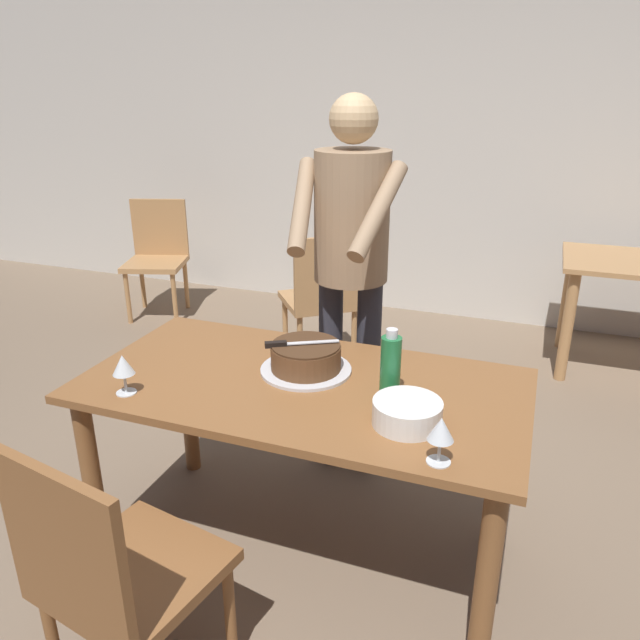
# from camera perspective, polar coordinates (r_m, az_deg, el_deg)

# --- Properties ---
(ground_plane) EXTENTS (14.00, 14.00, 0.00)m
(ground_plane) POSITION_cam_1_polar(r_m,az_deg,el_deg) (2.63, -1.46, -20.52)
(ground_plane) COLOR #7A6651
(back_wall) EXTENTS (10.00, 0.12, 2.70)m
(back_wall) POSITION_cam_1_polar(r_m,az_deg,el_deg) (4.83, 11.95, 16.06)
(back_wall) COLOR beige
(back_wall) RESTS_ON ground_plane
(main_dining_table) EXTENTS (1.58, 0.81, 0.75)m
(main_dining_table) POSITION_cam_1_polar(r_m,az_deg,el_deg) (2.26, -1.61, -8.41)
(main_dining_table) COLOR brown
(main_dining_table) RESTS_ON ground_plane
(cake_on_platter) EXTENTS (0.34, 0.34, 0.11)m
(cake_on_platter) POSITION_cam_1_polar(r_m,az_deg,el_deg) (2.26, -1.33, -3.63)
(cake_on_platter) COLOR silver
(cake_on_platter) RESTS_ON main_dining_table
(cake_knife) EXTENTS (0.25, 0.15, 0.02)m
(cake_knife) POSITION_cam_1_polar(r_m,az_deg,el_deg) (2.23, -3.18, -2.23)
(cake_knife) COLOR silver
(cake_knife) RESTS_ON cake_on_platter
(plate_stack) EXTENTS (0.22, 0.22, 0.08)m
(plate_stack) POSITION_cam_1_polar(r_m,az_deg,el_deg) (1.95, 8.15, -8.60)
(plate_stack) COLOR white
(plate_stack) RESTS_ON main_dining_table
(wine_glass_near) EXTENTS (0.08, 0.08, 0.14)m
(wine_glass_near) POSITION_cam_1_polar(r_m,az_deg,el_deg) (1.75, 11.24, -10.12)
(wine_glass_near) COLOR silver
(wine_glass_near) RESTS_ON main_dining_table
(wine_glass_far) EXTENTS (0.08, 0.08, 0.14)m
(wine_glass_far) POSITION_cam_1_polar(r_m,az_deg,el_deg) (2.19, -17.94, -4.13)
(wine_glass_far) COLOR silver
(wine_glass_far) RESTS_ON main_dining_table
(water_bottle) EXTENTS (0.07, 0.07, 0.25)m
(water_bottle) POSITION_cam_1_polar(r_m,az_deg,el_deg) (2.07, 6.62, -4.32)
(water_bottle) COLOR #1E6B38
(water_bottle) RESTS_ON main_dining_table
(person_cutting_cake) EXTENTS (0.47, 0.56, 1.72)m
(person_cutting_cake) POSITION_cam_1_polar(r_m,az_deg,el_deg) (2.64, 2.88, 6.38)
(person_cutting_cake) COLOR #2D2D38
(person_cutting_cake) RESTS_ON ground_plane
(chair_near_side) EXTENTS (0.51, 0.51, 0.90)m
(chair_near_side) POSITION_cam_1_polar(r_m,az_deg,el_deg) (1.91, -18.77, -21.45)
(chair_near_side) COLOR brown
(chair_near_side) RESTS_ON ground_plane
(background_chair_0) EXTENTS (0.55, 0.55, 0.90)m
(background_chair_0) POSITION_cam_1_polar(r_m,az_deg,el_deg) (5.03, -14.98, 6.03)
(background_chair_0) COLOR tan
(background_chair_0) RESTS_ON ground_plane
(background_chair_1) EXTENTS (0.62, 0.62, 0.90)m
(background_chair_1) POSITION_cam_1_polar(r_m,az_deg,el_deg) (3.89, 0.22, 2.35)
(background_chair_1) COLOR tan
(background_chair_1) RESTS_ON ground_plane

